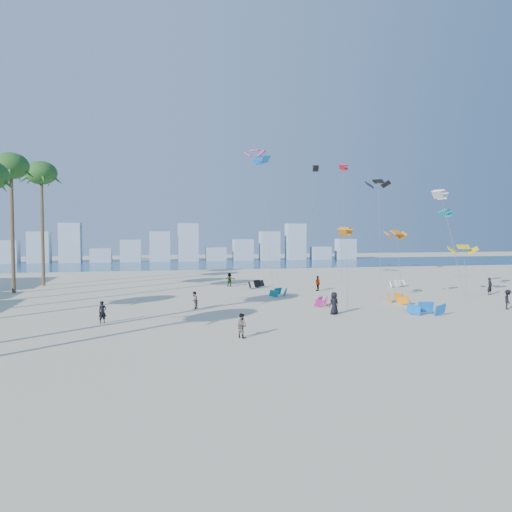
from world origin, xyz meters
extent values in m
plane|color=beige|center=(0.00, 0.00, 0.00)|extent=(220.00, 220.00, 0.00)
plane|color=navy|center=(0.00, 72.00, 0.01)|extent=(220.00, 220.00, 0.00)
imported|color=black|center=(-9.83, 9.74, 0.83)|extent=(0.72, 0.64, 1.65)
imported|color=gray|center=(-0.68, 2.94, 0.78)|extent=(0.93, 0.96, 1.56)
imported|color=black|center=(8.20, 9.88, 0.91)|extent=(1.04, 0.86, 1.83)
imported|color=gray|center=(12.01, 25.00, 0.85)|extent=(0.57, 1.05, 1.70)
imported|color=black|center=(23.84, 9.23, 0.86)|extent=(1.12, 1.28, 1.72)
imported|color=gray|center=(2.91, 31.35, 0.83)|extent=(1.49, 1.39, 1.67)
imported|color=black|center=(28.72, 17.93, 0.91)|extent=(0.78, 0.67, 1.82)
imported|color=gray|center=(-2.71, 14.91, 0.77)|extent=(0.89, 0.94, 1.53)
cylinder|color=#595959|center=(10.05, 11.80, 3.52)|extent=(0.69, 2.29, 7.05)
cylinder|color=#595959|center=(16.78, 19.42, 6.03)|extent=(1.38, 3.91, 12.07)
cylinder|color=#595959|center=(21.55, 13.92, 5.33)|extent=(1.12, 2.75, 10.66)
cylinder|color=#595959|center=(6.26, 25.63, 7.71)|extent=(0.23, 5.75, 15.42)
cylinder|color=#595959|center=(17.78, 32.06, 7.72)|extent=(1.65, 3.52, 15.44)
cylinder|color=#595959|center=(24.92, 16.74, 2.57)|extent=(0.93, 2.20, 5.14)
cylinder|color=#595959|center=(8.58, 35.52, 8.69)|extent=(2.85, 2.18, 17.39)
cylinder|color=#595959|center=(25.12, 18.76, 4.50)|extent=(0.69, 4.98, 9.02)
cylinder|color=#595959|center=(15.24, 12.23, 3.33)|extent=(2.24, 5.69, 6.67)
cylinder|color=#595959|center=(15.26, 37.21, 7.92)|extent=(2.10, 2.74, 15.85)
cylinder|color=brown|center=(-21.10, 30.00, 6.89)|extent=(0.40, 0.40, 13.79)
ellipsoid|color=#1E511C|center=(-21.10, 30.00, 13.79)|extent=(3.80, 3.80, 2.85)
cylinder|color=brown|center=(-19.50, 37.00, 6.93)|extent=(0.40, 0.40, 13.87)
ellipsoid|color=#1E511C|center=(-19.50, 37.00, 13.87)|extent=(3.80, 3.80, 2.85)
cube|color=#9EADBF|center=(-35.80, 82.00, 2.40)|extent=(4.40, 3.00, 4.80)
cube|color=#9EADBF|center=(-29.60, 82.00, 3.30)|extent=(4.40, 3.00, 6.60)
cube|color=#9EADBF|center=(-23.40, 82.00, 4.20)|extent=(4.40, 3.00, 8.40)
cube|color=#9EADBF|center=(-17.20, 82.00, 1.50)|extent=(4.40, 3.00, 3.00)
cube|color=#9EADBF|center=(-11.00, 82.00, 2.40)|extent=(4.40, 3.00, 4.80)
cube|color=#9EADBF|center=(-4.80, 82.00, 3.30)|extent=(4.40, 3.00, 6.60)
cube|color=#9EADBF|center=(1.40, 82.00, 4.20)|extent=(4.40, 3.00, 8.40)
cube|color=#9EADBF|center=(7.60, 82.00, 1.50)|extent=(4.40, 3.00, 3.00)
cube|color=#9EADBF|center=(13.80, 82.00, 2.40)|extent=(4.40, 3.00, 4.80)
cube|color=#9EADBF|center=(20.00, 82.00, 3.30)|extent=(4.40, 3.00, 6.60)
cube|color=#9EADBF|center=(26.20, 82.00, 4.20)|extent=(4.40, 3.00, 8.40)
cube|color=#9EADBF|center=(32.40, 82.00, 1.50)|extent=(4.40, 3.00, 3.00)
cube|color=#9EADBF|center=(38.60, 82.00, 2.40)|extent=(4.40, 3.00, 4.80)
camera|label=1|loc=(-6.09, -27.42, 6.82)|focal=34.35mm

